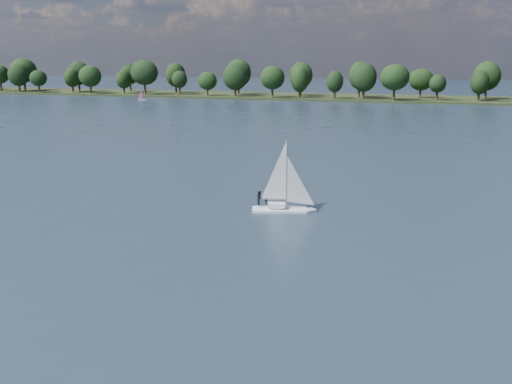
# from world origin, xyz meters

# --- Properties ---
(ground) EXTENTS (700.00, 700.00, 0.00)m
(ground) POSITION_xyz_m (0.00, 100.00, 0.00)
(ground) COLOR #233342
(ground) RESTS_ON ground
(far_shore) EXTENTS (660.00, 40.00, 1.50)m
(far_shore) POSITION_xyz_m (0.00, 212.00, 0.00)
(far_shore) COLOR black
(far_shore) RESTS_ON ground
(sailboat) EXTENTS (6.22, 3.37, 7.89)m
(sailboat) POSITION_xyz_m (-11.41, 35.08, 2.21)
(sailboat) COLOR white
(sailboat) RESTS_ON ground
(dinghy_pink) EXTENTS (3.18, 2.49, 4.77)m
(dinghy_pink) POSITION_xyz_m (-107.40, 175.59, 1.13)
(dinghy_pink) COLOR silver
(dinghy_pink) RESTS_ON ground
(treeline) EXTENTS (562.62, 74.11, 18.50)m
(treeline) POSITION_xyz_m (3.67, 208.36, 8.06)
(treeline) COLOR black
(treeline) RESTS_ON ground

